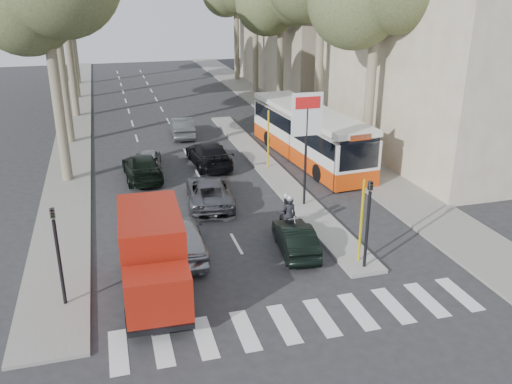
% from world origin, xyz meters
% --- Properties ---
extents(ground, '(120.00, 120.00, 0.00)m').
position_xyz_m(ground, '(0.00, 0.00, 0.00)').
color(ground, '#28282B').
rests_on(ground, ground).
extents(sidewalk_right, '(3.20, 70.00, 0.12)m').
position_xyz_m(sidewalk_right, '(8.60, 25.00, 0.06)').
color(sidewalk_right, gray).
rests_on(sidewalk_right, ground).
extents(median_left, '(2.40, 64.00, 0.12)m').
position_xyz_m(median_left, '(-8.00, 28.00, 0.06)').
color(median_left, gray).
rests_on(median_left, ground).
extents(traffic_island, '(1.50, 26.00, 0.16)m').
position_xyz_m(traffic_island, '(3.25, 11.00, 0.08)').
color(traffic_island, gray).
rests_on(traffic_island, ground).
extents(building_near, '(11.00, 18.00, 18.00)m').
position_xyz_m(building_near, '(15.50, 12.00, 9.00)').
color(building_near, beige).
rests_on(building_near, ground).
extents(building_far, '(11.00, 20.00, 16.00)m').
position_xyz_m(building_far, '(15.50, 34.00, 8.00)').
color(building_far, '#B7A88E').
rests_on(building_far, ground).
extents(billboard, '(1.50, 12.10, 5.60)m').
position_xyz_m(billboard, '(3.25, 5.00, 3.70)').
color(billboard, yellow).
rests_on(billboard, ground).
extents(traffic_light_island, '(0.16, 0.41, 3.60)m').
position_xyz_m(traffic_light_island, '(3.25, -1.50, 2.49)').
color(traffic_light_island, black).
rests_on(traffic_light_island, ground).
extents(traffic_light_left, '(0.16, 0.41, 3.60)m').
position_xyz_m(traffic_light_left, '(-7.60, -1.00, 2.49)').
color(traffic_light_left, black).
rests_on(traffic_light_left, ground).
extents(silver_hatchback, '(1.95, 4.56, 1.54)m').
position_xyz_m(silver_hatchback, '(-3.24, 1.63, 0.77)').
color(silver_hatchback, '#AAAEB3').
rests_on(silver_hatchback, ground).
extents(dark_hatchback, '(1.69, 3.78, 1.21)m').
position_xyz_m(dark_hatchback, '(1.22, 0.62, 0.60)').
color(dark_hatchback, black).
rests_on(dark_hatchback, ground).
extents(queue_car_a, '(2.74, 4.95, 1.31)m').
position_xyz_m(queue_car_a, '(-1.10, 6.67, 0.66)').
color(queue_car_a, '#515359').
rests_on(queue_car_a, ground).
extents(queue_car_b, '(2.26, 5.06, 1.44)m').
position_xyz_m(queue_car_b, '(0.02, 12.51, 0.72)').
color(queue_car_b, black).
rests_on(queue_car_b, ground).
extents(queue_car_c, '(1.87, 3.68, 1.20)m').
position_xyz_m(queue_car_c, '(-3.49, 13.00, 0.60)').
color(queue_car_c, gray).
rests_on(queue_car_c, ground).
extents(queue_car_d, '(1.70, 4.28, 1.39)m').
position_xyz_m(queue_car_d, '(-0.50, 19.54, 0.69)').
color(queue_car_d, '#54585D').
rests_on(queue_car_d, ground).
extents(queue_car_e, '(2.08, 4.78, 1.37)m').
position_xyz_m(queue_car_e, '(-4.00, 11.29, 0.68)').
color(queue_car_e, black).
rests_on(queue_car_e, ground).
extents(red_truck, '(2.26, 5.55, 2.93)m').
position_xyz_m(red_truck, '(-4.59, -1.07, 1.55)').
color(red_truck, black).
rests_on(red_truck, ground).
extents(city_bus, '(3.57, 12.22, 3.18)m').
position_xyz_m(city_bus, '(6.20, 12.18, 1.67)').
color(city_bus, '#D1400B').
rests_on(city_bus, ground).
extents(motorcycle, '(0.80, 2.20, 1.87)m').
position_xyz_m(motorcycle, '(1.49, 2.41, 0.85)').
color(motorcycle, black).
rests_on(motorcycle, ground).
extents(pedestrian_near, '(0.78, 1.09, 1.68)m').
position_xyz_m(pedestrian_near, '(7.43, 9.02, 0.96)').
color(pedestrian_near, '#3C2E45').
rests_on(pedestrian_near, sidewalk_right).
extents(pedestrian_far, '(1.27, 0.99, 1.80)m').
position_xyz_m(pedestrian_far, '(7.92, 12.45, 1.02)').
color(pedestrian_far, brown).
rests_on(pedestrian_far, sidewalk_right).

